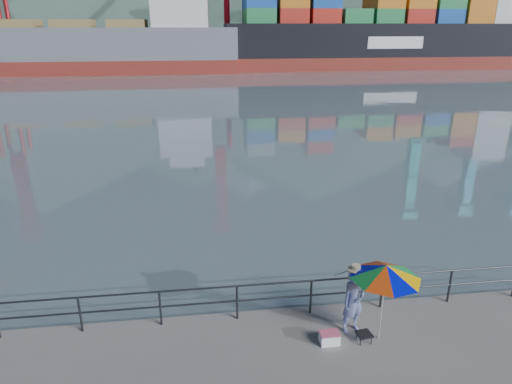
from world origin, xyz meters
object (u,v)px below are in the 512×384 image
bulk_carrier (93,46)px  container_ship (394,34)px  beach_umbrella (386,272)px  fisherman (353,301)px  cooler_bag (329,338)px

bulk_carrier → container_ship: (52.64, 2.48, 1.71)m
beach_umbrella → bulk_carrier: 75.13m
fisherman → cooler_bag: 1.10m
beach_umbrella → container_ship: 81.56m
container_ship → fisherman: bearing=-113.9°
cooler_bag → bulk_carrier: bearing=104.2°
cooler_bag → container_ship: bearing=65.3°
fisherman → bulk_carrier: (-19.74, 71.89, 3.26)m
fisherman → bulk_carrier: 74.62m
fisherman → beach_umbrella: size_ratio=0.84×
bulk_carrier → cooler_bag: bearing=-75.3°
fisherman → beach_umbrella: 1.25m
beach_umbrella → bulk_carrier: bulk_carrier is taller
fisherman → bulk_carrier: bulk_carrier is taller
beach_umbrella → container_ship: container_ship is taller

